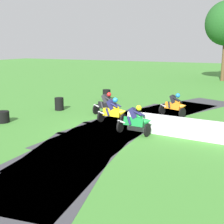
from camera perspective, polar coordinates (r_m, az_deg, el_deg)
ground_plane at (r=15.72m, az=0.86°, el=-2.82°), size 120.00×120.00×0.00m
track_asphalt at (r=15.49m, az=2.47°, el=-3.05°), size 6.94×22.17×0.01m
motorcycle_lead_orange at (r=18.45m, az=11.38°, el=1.20°), size 1.74×1.21×1.42m
motorcycle_chase_black at (r=18.18m, az=-0.88°, el=1.37°), size 1.71×0.88×1.43m
motorcycle_trailing_yellow at (r=16.30m, az=0.27°, el=0.12°), size 1.70×0.80×1.42m
motorcycle_fourth_green at (r=14.44m, az=4.40°, el=-1.58°), size 1.70×0.83×1.43m
tire_stack_near at (r=23.34m, az=-1.00°, el=3.15°), size 0.58×0.58×0.80m
tire_stack_mid_a at (r=20.05m, az=-9.65°, el=1.47°), size 0.56×0.56×0.80m
tire_stack_mid_b at (r=17.64m, az=-19.42°, el=-0.86°), size 0.72×0.72×0.60m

